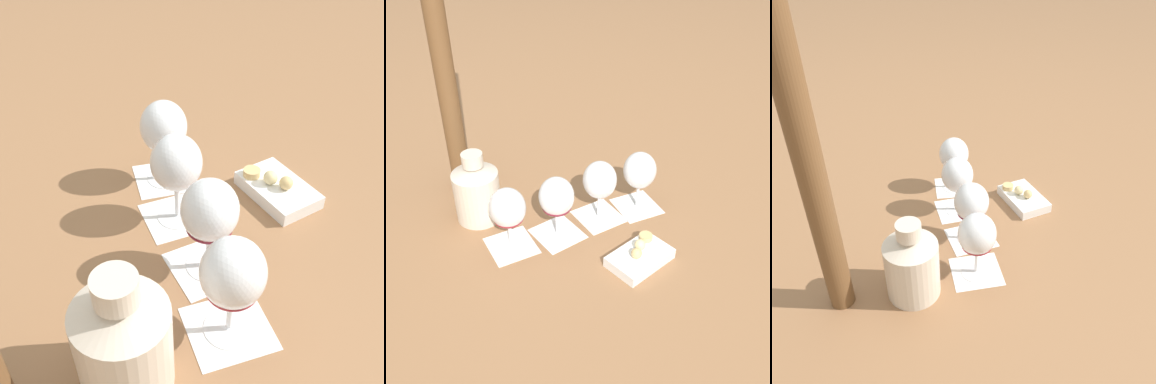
% 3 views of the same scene
% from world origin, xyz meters
% --- Properties ---
extents(ground_plane, '(8.00, 8.00, 0.00)m').
position_xyz_m(ground_plane, '(0.00, 0.00, 0.00)').
color(ground_plane, '#936642').
extents(tasting_card_0, '(0.16, 0.16, 0.00)m').
position_xyz_m(tasting_card_0, '(-0.12, -0.14, 0.00)').
color(tasting_card_0, white).
rests_on(tasting_card_0, ground_plane).
extents(tasting_card_1, '(0.16, 0.16, 0.00)m').
position_xyz_m(tasting_card_1, '(-0.04, -0.05, 0.00)').
color(tasting_card_1, white).
rests_on(tasting_card_1, ground_plane).
extents(tasting_card_2, '(0.16, 0.16, 0.00)m').
position_xyz_m(tasting_card_2, '(0.04, 0.05, 0.00)').
color(tasting_card_2, white).
rests_on(tasting_card_2, ground_plane).
extents(tasting_card_3, '(0.16, 0.16, 0.00)m').
position_xyz_m(tasting_card_3, '(0.12, 0.14, 0.00)').
color(tasting_card_3, white).
rests_on(tasting_card_3, ground_plane).
extents(wine_glass_0, '(0.09, 0.09, 0.17)m').
position_xyz_m(wine_glass_0, '(-0.12, -0.14, 0.11)').
color(wine_glass_0, white).
rests_on(wine_glass_0, tasting_card_0).
extents(wine_glass_1, '(0.09, 0.09, 0.17)m').
position_xyz_m(wine_glass_1, '(-0.04, -0.05, 0.11)').
color(wine_glass_1, white).
rests_on(wine_glass_1, tasting_card_1).
extents(wine_glass_2, '(0.09, 0.09, 0.17)m').
position_xyz_m(wine_glass_2, '(0.04, 0.05, 0.11)').
color(wine_glass_2, white).
rests_on(wine_glass_2, tasting_card_2).
extents(wine_glass_3, '(0.09, 0.09, 0.17)m').
position_xyz_m(wine_glass_3, '(0.12, 0.14, 0.11)').
color(wine_glass_3, white).
rests_on(wine_glass_3, tasting_card_3).
extents(ceramic_vase, '(0.12, 0.12, 0.20)m').
position_xyz_m(ceramic_vase, '(-0.26, -0.06, 0.09)').
color(ceramic_vase, beige).
rests_on(ceramic_vase, ground_plane).
extents(snack_dish, '(0.15, 0.18, 0.05)m').
position_xyz_m(snack_dish, '(0.19, -0.07, 0.02)').
color(snack_dish, white).
rests_on(snack_dish, ground_plane).
extents(umbrella_pole, '(0.05, 0.05, 0.77)m').
position_xyz_m(umbrella_pole, '(-0.38, 0.04, 0.39)').
color(umbrella_pole, brown).
rests_on(umbrella_pole, ground_plane).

